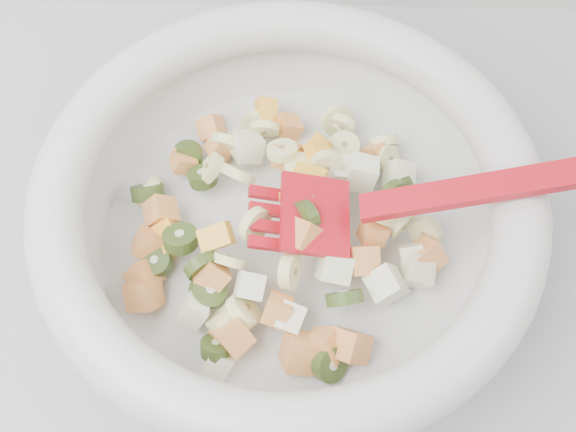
{
  "coord_description": "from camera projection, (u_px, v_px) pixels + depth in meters",
  "views": [
    {
      "loc": [
        0.16,
        1.19,
        1.41
      ],
      "look_at": [
        0.16,
        1.46,
        0.95
      ],
      "focal_mm": 45.0,
      "sensor_mm": 36.0,
      "label": 1
    }
  ],
  "objects": [
    {
      "name": "mixing_bowl",
      "position": [
        288.0,
        210.0,
        0.53
      ],
      "size": [
        0.43,
        0.37,
        0.13
      ],
      "color": "silver",
      "rests_on": "counter"
    },
    {
      "name": "counter",
      "position": [
        168.0,
        410.0,
        0.96
      ],
      "size": [
        2.0,
        0.6,
        0.9
      ],
      "primitive_type": "cube",
      "color": "gray",
      "rests_on": "ground"
    }
  ]
}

